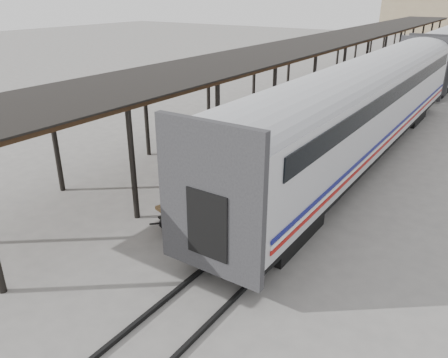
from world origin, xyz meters
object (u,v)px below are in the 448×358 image
baggage_cart (196,208)px  luggage_tug (336,85)px  porter (189,183)px  pedestrian (309,94)px

baggage_cart → luggage_tug: 22.94m
baggage_cart → luggage_tug: (-3.67, 22.64, -0.01)m
baggage_cart → porter: bearing=-53.0°
luggage_tug → pedestrian: size_ratio=0.94×
luggage_tug → porter: (3.92, -23.29, 1.20)m
pedestrian → luggage_tug: bearing=-114.9°
baggage_cart → luggage_tug: bearing=115.1°
porter → pedestrian: bearing=37.8°
luggage_tug → porter: 23.65m
baggage_cart → luggage_tug: size_ratio=1.64×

